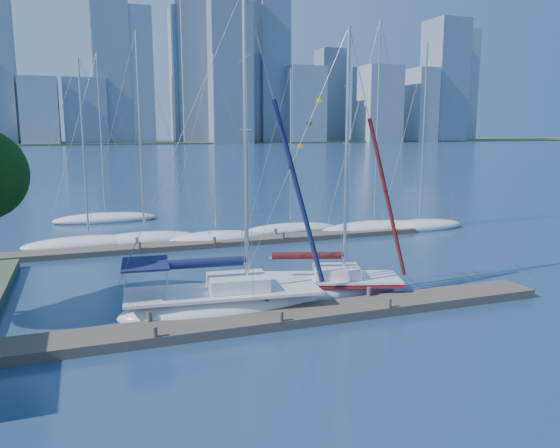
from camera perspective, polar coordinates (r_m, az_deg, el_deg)
name	(u,v)px	position (r m, az deg, el deg)	size (l,w,h in m)	color
ground	(274,323)	(23.28, -0.67, -10.32)	(700.00, 700.00, 0.00)	navy
near_dock	(274,319)	(23.21, -0.67, -9.86)	(26.00, 2.00, 0.40)	#4D4338
far_dock	(226,242)	(38.57, -5.68, -1.91)	(30.00, 1.80, 0.36)	#4D4338
far_shore	(95,143)	(340.80, -18.81, 8.04)	(800.00, 100.00, 1.50)	#38472D
sailboat_navy	(223,290)	(24.25, -5.94, -6.87)	(9.38, 3.91, 14.34)	silver
sailboat_maroon	(326,273)	(26.82, 4.83, -5.17)	(8.16, 4.76, 13.18)	silver
bg_boat_0	(89,243)	(39.88, -19.30, -1.91)	(9.06, 3.83, 13.03)	silver
bg_boat_1	(145,239)	(40.06, -13.97, -1.54)	(8.12, 4.15, 14.94)	silver
bg_boat_2	(217,238)	(39.63, -6.64, -1.45)	(7.17, 3.83, 13.51)	silver
bg_boat_3	(290,229)	(43.00, 1.09, -0.54)	(8.15, 4.30, 12.85)	silver
bg_boat_4	(374,227)	(44.11, 9.82, -0.35)	(9.35, 4.02, 16.52)	silver
bg_boat_5	(419,226)	(45.73, 14.36, -0.17)	(8.23, 3.72, 15.02)	silver
bg_boat_6	(106,218)	(50.35, -17.76, 0.56)	(9.12, 4.40, 14.73)	silver
skyline	(136,78)	(313.63, -14.82, 14.58)	(503.52, 51.31, 107.70)	gray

